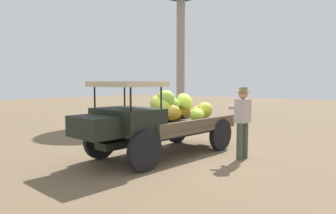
# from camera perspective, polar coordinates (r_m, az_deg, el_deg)

# --- Properties ---
(ground_plane) EXTENTS (60.00, 60.00, 0.00)m
(ground_plane) POSITION_cam_1_polar(r_m,az_deg,el_deg) (8.30, 2.11, -8.38)
(ground_plane) COLOR brown
(truck) EXTENTS (4.55, 2.03, 1.87)m
(truck) POSITION_cam_1_polar(r_m,az_deg,el_deg) (7.88, -2.05, -2.25)
(truck) COLOR black
(truck) RESTS_ON ground
(farmer) EXTENTS (0.53, 0.47, 1.74)m
(farmer) POSITION_cam_1_polar(r_m,az_deg,el_deg) (7.68, 13.53, -2.01)
(farmer) COLOR #434B3E
(farmer) RESTS_ON ground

